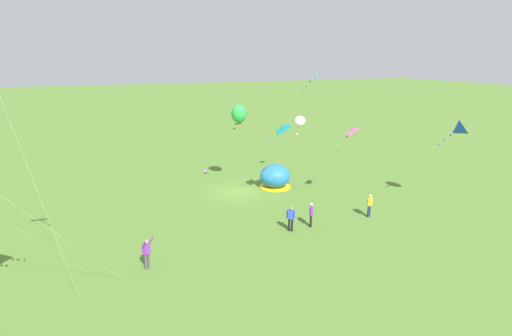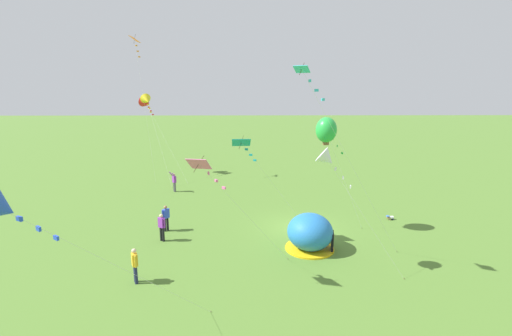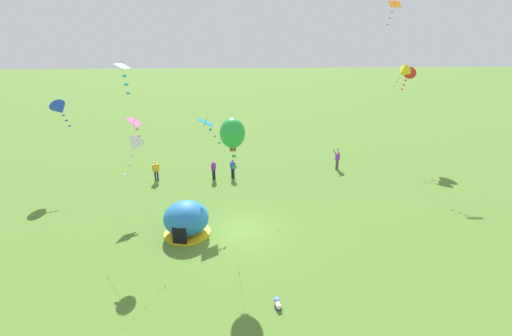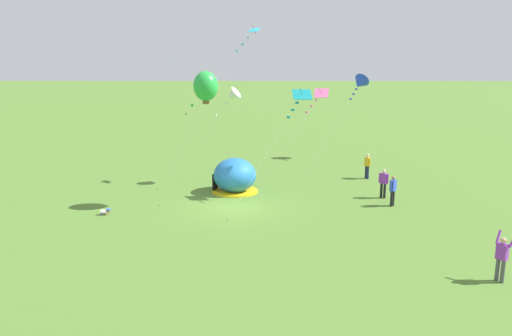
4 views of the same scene
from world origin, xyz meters
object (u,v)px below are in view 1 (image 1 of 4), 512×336
at_px(toddler_crawling, 206,172).
at_px(kite_white, 300,122).
at_px(popup_tent, 275,177).
at_px(kite_cyan, 310,82).
at_px(kite_pink, 350,134).
at_px(kite_blue, 458,130).
at_px(kite_green, 239,114).
at_px(person_watching_sky, 311,213).
at_px(kite_teal, 281,131).
at_px(person_near_tent, 369,204).
at_px(person_arms_raised, 147,252).
at_px(person_far_back, 291,218).

relative_size(toddler_crawling, kite_white, 0.09).
distance_m(popup_tent, kite_cyan, 8.74).
bearing_deg(popup_tent, kite_pink, 124.93).
bearing_deg(kite_blue, kite_green, -38.62).
height_order(toddler_crawling, kite_white, kite_white).
height_order(person_watching_sky, kite_blue, kite_blue).
xyz_separation_m(kite_cyan, kite_white, (0.37, -1.01, -3.54)).
height_order(kite_cyan, kite_white, kite_cyan).
bearing_deg(kite_cyan, kite_teal, 36.65).
distance_m(person_watching_sky, kite_white, 10.83).
height_order(toddler_crawling, kite_blue, kite_blue).
bearing_deg(kite_pink, kite_white, -76.23).
bearing_deg(kite_green, person_near_tent, 122.27).
distance_m(person_arms_raised, kite_blue, 23.60).
height_order(kite_cyan, kite_pink, kite_cyan).
distance_m(toddler_crawling, person_far_back, 15.59).
relative_size(popup_tent, kite_teal, 0.44).
relative_size(person_near_tent, kite_cyan, 0.17).
bearing_deg(toddler_crawling, kite_pink, 125.21).
bearing_deg(person_arms_raised, popup_tent, -140.10).
bearing_deg(kite_pink, popup_tent, -55.07).
relative_size(toddler_crawling, kite_blue, 0.08).
bearing_deg(kite_cyan, person_arms_raised, 32.31).
xyz_separation_m(kite_white, kite_pink, (-1.39, 5.69, -0.15)).
height_order(toddler_crawling, kite_cyan, kite_cyan).
xyz_separation_m(person_far_back, person_near_tent, (-6.43, -0.09, 0.00)).
distance_m(kite_green, kite_white, 5.50).
height_order(popup_tent, kite_cyan, kite_cyan).
bearing_deg(kite_pink, kite_green, -45.38).
distance_m(toddler_crawling, person_arms_raised, 18.71).
xyz_separation_m(kite_green, kite_cyan, (-5.68, 2.12, 2.66)).
bearing_deg(kite_green, person_arms_raised, 50.86).
height_order(person_near_tent, kite_teal, kite_teal).
xyz_separation_m(person_arms_raised, kite_white, (-14.88, -10.66, 4.71)).
height_order(popup_tent, person_near_tent, popup_tent).
height_order(toddler_crawling, person_arms_raised, person_arms_raised).
bearing_deg(popup_tent, kite_teal, 71.36).
height_order(kite_teal, kite_cyan, kite_cyan).
bearing_deg(kite_green, kite_cyan, 159.52).
relative_size(toddler_crawling, person_arms_raised, 0.29).
bearing_deg(kite_pink, toddler_crawling, -54.79).
bearing_deg(kite_white, person_far_back, 59.79).
bearing_deg(kite_teal, kite_white, -132.49).
height_order(person_far_back, kite_teal, kite_teal).
bearing_deg(toddler_crawling, kite_green, 108.75).
xyz_separation_m(person_arms_raised, kite_blue, (-23.03, -1.01, 5.07)).
bearing_deg(person_far_back, popup_tent, -108.07).
distance_m(popup_tent, kite_blue, 15.03).
xyz_separation_m(toddler_crawling, kite_white, (-7.08, 6.33, 5.53)).
xyz_separation_m(kite_teal, kite_white, (-3.70, -4.04, -0.16)).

